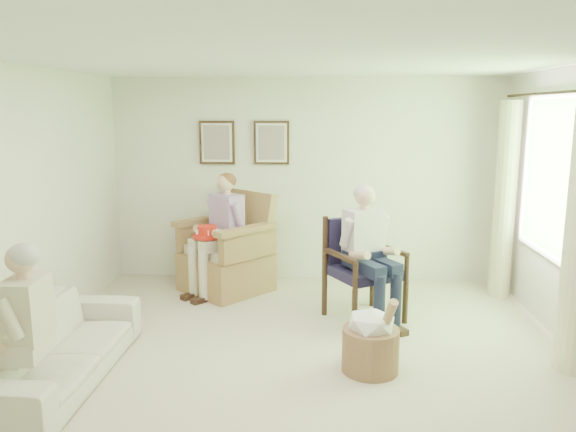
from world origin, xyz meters
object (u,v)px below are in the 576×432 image
at_px(wicker_armchair, 227,259).
at_px(person_dark, 366,244).
at_px(sofa, 56,348).
at_px(wood_armchair, 364,264).
at_px(person_sofa, 19,322).
at_px(hatbox, 371,340).
at_px(red_hat, 207,233).
at_px(person_wicker, 223,224).

relative_size(wicker_armchair, person_dark, 0.85).
bearing_deg(sofa, wood_armchair, -57.66).
height_order(person_sofa, hatbox, person_sofa).
bearing_deg(person_sofa, wicker_armchair, 156.94).
xyz_separation_m(person_sofa, red_hat, (0.81, 2.66, 0.07)).
relative_size(sofa, hatbox, 2.78).
relative_size(person_wicker, person_dark, 1.01).
height_order(person_wicker, person_dark, person_wicker).
xyz_separation_m(wood_armchair, person_dark, (0.00, -0.17, 0.26)).
height_order(wicker_armchair, sofa, wicker_armchair).
bearing_deg(person_sofa, red_hat, 158.38).
distance_m(wood_armchair, person_wicker, 1.77).
bearing_deg(person_sofa, person_dark, 122.42).
distance_m(sofa, hatbox, 2.60).
relative_size(wood_armchair, person_wicker, 0.74).
relative_size(person_dark, hatbox, 1.98).
xyz_separation_m(wood_armchair, person_wicker, (-1.62, 0.65, 0.27)).
xyz_separation_m(wicker_armchair, hatbox, (1.59, -2.12, -0.10)).
relative_size(person_sofa, hatbox, 1.75).
height_order(wicker_armchair, red_hat, wicker_armchair).
height_order(sofa, hatbox, hatbox).
xyz_separation_m(person_wicker, person_dark, (1.62, -0.83, -0.01)).
xyz_separation_m(person_sofa, hatbox, (2.58, 0.84, -0.43)).
relative_size(wicker_armchair, person_wicker, 0.84).
xyz_separation_m(person_dark, person_sofa, (-2.61, -1.97, -0.14)).
bearing_deg(hatbox, red_hat, 134.03).
bearing_deg(red_hat, wicker_armchair, 59.72).
bearing_deg(sofa, person_dark, -60.48).
xyz_separation_m(person_wicker, red_hat, (-0.17, -0.14, -0.08)).
xyz_separation_m(person_dark, red_hat, (-1.79, 0.69, -0.06)).
relative_size(person_wicker, red_hat, 4.33).
relative_size(wood_armchair, person_dark, 0.75).
relative_size(wicker_armchair, person_sofa, 0.96).
height_order(person_dark, hatbox, person_dark).
distance_m(wood_armchair, person_dark, 0.31).
height_order(wicker_armchair, hatbox, wicker_armchair).
distance_m(red_hat, hatbox, 2.59).
bearing_deg(sofa, person_wicker, -23.12).
bearing_deg(wicker_armchair, sofa, -70.74).
xyz_separation_m(wicker_armchair, wood_armchair, (1.62, -0.81, 0.20)).
xyz_separation_m(wood_armchair, sofa, (-2.61, -1.65, -0.29)).
relative_size(wood_armchair, person_sofa, 0.85).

